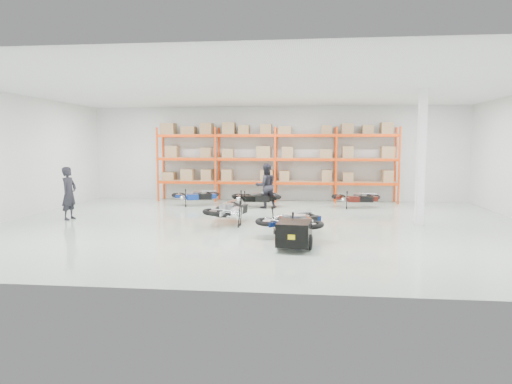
# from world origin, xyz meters

# --- Properties ---
(room) EXTENTS (18.00, 18.00, 18.00)m
(room) POSITION_xyz_m (0.00, 0.00, 2.25)
(room) COLOR #ABBFAC
(room) RESTS_ON ground
(pallet_rack) EXTENTS (11.28, 0.98, 3.62)m
(pallet_rack) POSITION_xyz_m (-0.00, 6.45, 2.26)
(pallet_rack) COLOR #EF420C
(pallet_rack) RESTS_ON ground
(structural_column) EXTENTS (0.25, 0.25, 4.50)m
(structural_column) POSITION_xyz_m (5.20, 0.50, 2.25)
(structural_column) COLOR white
(structural_column) RESTS_ON ground
(moto_blue_centre) EXTENTS (2.03, 2.06, 1.25)m
(moto_blue_centre) POSITION_xyz_m (1.04, -1.79, 0.59)
(moto_blue_centre) COLOR #061544
(moto_blue_centre) RESTS_ON ground
(moto_silver_left) EXTENTS (1.43, 2.20, 1.32)m
(moto_silver_left) POSITION_xyz_m (-1.13, 0.10, 0.62)
(moto_silver_left) COLOR #B3B7BA
(moto_silver_left) RESTS_ON ground
(moto_black_far_left) EXTENTS (1.01, 1.72, 1.05)m
(moto_black_far_left) POSITION_xyz_m (-1.21, 0.19, 0.50)
(moto_black_far_left) COLOR black
(moto_black_far_left) RESTS_ON ground
(moto_touring_right) EXTENTS (1.50, 2.16, 1.27)m
(moto_touring_right) POSITION_xyz_m (1.14, -1.91, 0.60)
(moto_touring_right) COLOR black
(moto_touring_right) RESTS_ON ground
(trailer) EXTENTS (0.93, 1.77, 0.73)m
(trailer) POSITION_xyz_m (1.14, -3.51, 0.43)
(trailer) COLOR black
(trailer) RESTS_ON ground
(moto_back_a) EXTENTS (2.01, 1.46, 1.18)m
(moto_back_a) POSITION_xyz_m (-3.40, 4.58, 0.55)
(moto_back_a) COLOR navy
(moto_back_a) RESTS_ON ground
(moto_back_b) EXTENTS (1.79, 1.17, 1.07)m
(moto_back_b) POSITION_xyz_m (-0.62, 4.52, 0.51)
(moto_back_b) COLOR silver
(moto_back_b) RESTS_ON ground
(moto_back_c) EXTENTS (1.85, 0.97, 1.18)m
(moto_back_c) POSITION_xyz_m (-0.73, 4.19, 0.56)
(moto_back_c) COLOR black
(moto_back_c) RESTS_ON ground
(moto_back_d) EXTENTS (1.83, 1.00, 1.15)m
(moto_back_d) POSITION_xyz_m (3.60, 4.58, 0.54)
(moto_back_d) COLOR #44120D
(moto_back_d) RESTS_ON ground
(person_left) EXTENTS (0.52, 0.74, 1.90)m
(person_left) POSITION_xyz_m (-7.04, 0.39, 0.95)
(person_left) COLOR black
(person_left) RESTS_ON ground
(person_back) EXTENTS (1.11, 1.00, 1.89)m
(person_back) POSITION_xyz_m (-0.26, 4.12, 0.94)
(person_back) COLOR black
(person_back) RESTS_ON ground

